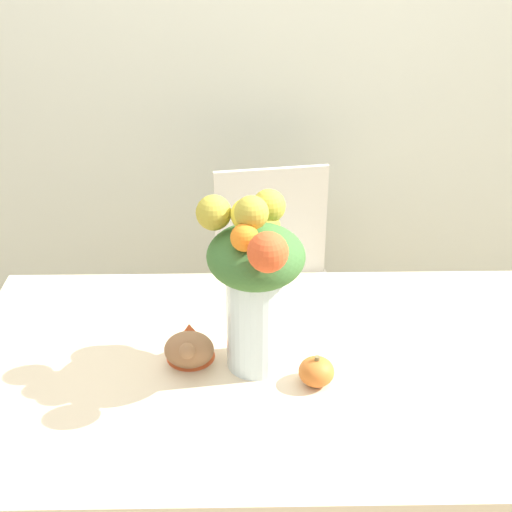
% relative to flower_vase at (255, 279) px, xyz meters
% --- Properties ---
extents(wall_back, '(8.00, 0.06, 2.70)m').
position_rel_flower_vase_xyz_m(wall_back, '(0.09, 1.25, 0.38)').
color(wall_back, silver).
rests_on(wall_back, ground_plane).
extents(dining_table, '(1.60, 0.86, 0.74)m').
position_rel_flower_vase_xyz_m(dining_table, '(0.09, -0.01, -0.32)').
color(dining_table, beige).
rests_on(dining_table, ground_plane).
extents(flower_vase, '(0.24, 0.30, 0.45)m').
position_rel_flower_vase_xyz_m(flower_vase, '(0.00, 0.00, 0.00)').
color(flower_vase, silver).
rests_on(flower_vase, dining_table).
extents(pumpkin, '(0.08, 0.08, 0.08)m').
position_rel_flower_vase_xyz_m(pumpkin, '(0.14, -0.08, -0.20)').
color(pumpkin, orange).
rests_on(pumpkin, dining_table).
extents(turkey_figurine, '(0.12, 0.16, 0.10)m').
position_rel_flower_vase_xyz_m(turkey_figurine, '(-0.16, 0.01, -0.19)').
color(turkey_figurine, '#936642').
rests_on(turkey_figurine, dining_table).
extents(dining_chair_near_window, '(0.48, 0.48, 0.88)m').
position_rel_flower_vase_xyz_m(dining_chair_near_window, '(0.09, 0.75, -0.50)').
color(dining_chair_near_window, silver).
rests_on(dining_chair_near_window, ground_plane).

